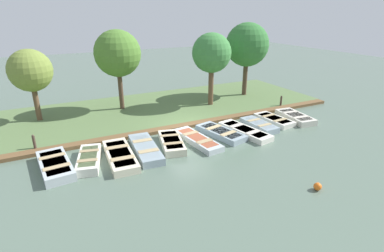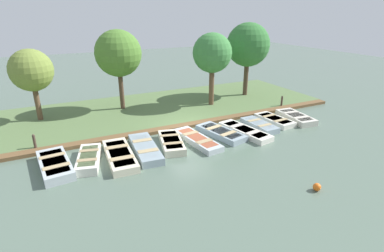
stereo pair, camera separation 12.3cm
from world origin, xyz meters
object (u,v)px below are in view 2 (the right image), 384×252
object	(u,v)px
rowboat_3	(145,149)
rowboat_6	(221,133)
rowboat_1	(89,159)
rowboat_5	(197,140)
rowboat_0	(55,165)
rowboat_7	(245,131)
rowboat_4	(171,142)
park_tree_right	(248,45)
rowboat_8	(259,125)
rowboat_9	(275,120)
mooring_post_near	(35,143)
buoy	(317,187)
park_tree_far_left	(31,71)
mooring_post_far	(282,102)
rowboat_2	(120,155)
rowboat_10	(296,117)
park_tree_center	(212,54)
park_tree_left	(118,54)

from	to	relation	value
rowboat_3	rowboat_6	xyz separation A→B (m)	(-0.17, 4.65, -0.03)
rowboat_1	rowboat_5	distance (m)	5.76
rowboat_0	rowboat_7	distance (m)	10.34
rowboat_4	park_tree_right	xyz separation A→B (m)	(-6.32, 9.33, 4.05)
rowboat_8	rowboat_5	bearing A→B (deg)	-88.77
rowboat_9	mooring_post_near	distance (m)	14.18
rowboat_4	mooring_post_near	xyz separation A→B (m)	(-2.53, -6.58, 0.27)
buoy	park_tree_far_left	distance (m)	17.24
rowboat_5	rowboat_9	size ratio (longest dim) A/B	1.31
park_tree_right	mooring_post_near	bearing A→B (deg)	-76.61
mooring_post_far	rowboat_3	bearing A→B (deg)	-76.92
rowboat_8	mooring_post_far	size ratio (longest dim) A/B	2.80
rowboat_2	rowboat_10	xyz separation A→B (m)	(-0.38, 11.87, 0.01)
mooring_post_near	rowboat_6	bearing A→B (deg)	75.61
rowboat_5	park_tree_right	size ratio (longest dim) A/B	0.61
rowboat_8	rowboat_6	bearing A→B (deg)	-91.99
mooring_post_near	rowboat_8	bearing A→B (deg)	78.66
rowboat_0	rowboat_6	bearing A→B (deg)	84.68
rowboat_6	park_tree_right	world-z (taller)	park_tree_right
mooring_post_near	park_tree_center	size ratio (longest dim) A/B	0.17
rowboat_2	park_tree_far_left	size ratio (longest dim) A/B	0.77
rowboat_1	park_tree_right	size ratio (longest dim) A/B	0.48
buoy	park_tree_far_left	size ratio (longest dim) A/B	0.07
rowboat_6	rowboat_5	bearing A→B (deg)	-94.92
mooring_post_near	rowboat_4	bearing A→B (deg)	68.97
rowboat_1	rowboat_8	world-z (taller)	rowboat_1
rowboat_9	rowboat_1	bearing A→B (deg)	-92.69
buoy	park_tree_center	size ratio (longest dim) A/B	0.06
rowboat_1	mooring_post_near	distance (m)	3.45
mooring_post_near	park_tree_right	distance (m)	16.78
mooring_post_near	park_tree_right	world-z (taller)	park_tree_right
rowboat_3	rowboat_6	distance (m)	4.65
rowboat_9	rowboat_7	bearing A→B (deg)	-80.22
rowboat_3	rowboat_8	size ratio (longest dim) A/B	1.36
park_tree_far_left	park_tree_left	world-z (taller)	park_tree_left
park_tree_far_left	park_tree_center	xyz separation A→B (m)	(2.00, 11.65, 0.59)
rowboat_5	rowboat_10	distance (m)	7.55
rowboat_0	mooring_post_far	size ratio (longest dim) A/B	3.45
mooring_post_far	park_tree_right	size ratio (longest dim) A/B	0.16
rowboat_10	mooring_post_near	xyz separation A→B (m)	(-2.44, -15.58, 0.28)
rowboat_0	park_tree_right	bearing A→B (deg)	107.19
mooring_post_near	park_tree_right	bearing A→B (deg)	103.39
park_tree_left	mooring_post_far	bearing A→B (deg)	66.87
rowboat_5	buoy	world-z (taller)	rowboat_5
rowboat_0	rowboat_2	size ratio (longest dim) A/B	0.90
rowboat_8	rowboat_9	size ratio (longest dim) A/B	0.95
mooring_post_near	rowboat_3	bearing A→B (deg)	62.28
rowboat_4	rowboat_8	size ratio (longest dim) A/B	1.15
rowboat_6	buoy	world-z (taller)	rowboat_6
rowboat_4	rowboat_9	bearing A→B (deg)	106.11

